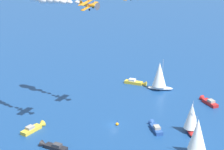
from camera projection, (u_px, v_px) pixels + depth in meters
ground_plane at (114, 125)px, 150.95m from camera, size 2000.00×2000.00×0.00m
sailboat_far_port at (197, 136)px, 130.46m from camera, size 7.91×10.03×12.96m
motorboat_far_stbd at (52, 146)px, 135.43m from camera, size 8.42×7.78×2.65m
sailboat_inshore at (160, 76)px, 179.63m from camera, size 7.88×10.21×13.12m
motorboat_offshore at (208, 101)px, 168.11m from camera, size 9.35×2.76×2.69m
motorboat_ahead at (34, 128)px, 147.04m from camera, size 7.48×9.24×2.77m
motorboat_mid_cluster at (136, 83)px, 187.17m from camera, size 8.24×8.54×2.74m
motorboat_outer_ring_a at (155, 127)px, 147.62m from camera, size 9.32×3.63×2.64m
sailboat_outer_ring_b at (192, 118)px, 144.25m from camera, size 9.19×6.28×11.45m
marker_buoy at (117, 124)px, 150.58m from camera, size 1.10×1.10×2.10m
biplane_wingman at (89, 5)px, 131.54m from camera, size 7.00×6.94×3.68m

